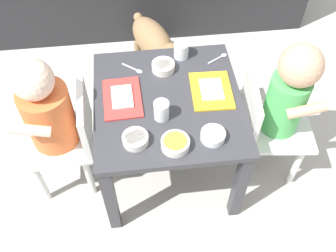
# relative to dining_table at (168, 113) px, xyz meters

# --- Properties ---
(ground_plane) EXTENTS (7.00, 7.00, 0.00)m
(ground_plane) POSITION_rel_dining_table_xyz_m (0.00, 0.00, -0.38)
(ground_plane) COLOR #B2ADA3
(dining_table) EXTENTS (0.56, 0.59, 0.45)m
(dining_table) POSITION_rel_dining_table_xyz_m (0.00, 0.00, 0.00)
(dining_table) COLOR #333338
(dining_table) RESTS_ON ground
(seated_child_left) EXTENTS (0.29, 0.29, 0.69)m
(seated_child_left) POSITION_rel_dining_table_xyz_m (-0.44, -0.00, 0.05)
(seated_child_left) COLOR silver
(seated_child_left) RESTS_ON ground
(seated_child_right) EXTENTS (0.31, 0.31, 0.70)m
(seated_child_right) POSITION_rel_dining_table_xyz_m (0.44, -0.04, 0.07)
(seated_child_right) COLOR silver
(seated_child_right) RESTS_ON ground
(dog) EXTENTS (0.29, 0.44, 0.30)m
(dog) POSITION_rel_dining_table_xyz_m (0.00, 0.65, -0.18)
(dog) COLOR olive
(dog) RESTS_ON ground
(food_tray_left) EXTENTS (0.15, 0.21, 0.02)m
(food_tray_left) POSITION_rel_dining_table_xyz_m (-0.17, 0.03, 0.08)
(food_tray_left) COLOR red
(food_tray_left) RESTS_ON dining_table
(food_tray_right) EXTENTS (0.16, 0.21, 0.02)m
(food_tray_right) POSITION_rel_dining_table_xyz_m (0.17, 0.03, 0.08)
(food_tray_right) COLOR gold
(food_tray_right) RESTS_ON dining_table
(water_cup_left) EXTENTS (0.06, 0.06, 0.07)m
(water_cup_left) POSITION_rel_dining_table_xyz_m (0.08, 0.24, 0.11)
(water_cup_left) COLOR white
(water_cup_left) RESTS_ON dining_table
(water_cup_right) EXTENTS (0.06, 0.06, 0.07)m
(water_cup_right) POSITION_rel_dining_table_xyz_m (-0.03, -0.08, 0.11)
(water_cup_right) COLOR white
(water_cup_right) RESTS_ON dining_table
(veggie_bowl_near) EXTENTS (0.09, 0.09, 0.03)m
(veggie_bowl_near) POSITION_rel_dining_table_xyz_m (0.13, -0.20, 0.09)
(veggie_bowl_near) COLOR white
(veggie_bowl_near) RESTS_ON dining_table
(cereal_bowl_left_side) EXTENTS (0.09, 0.09, 0.03)m
(cereal_bowl_left_side) POSITION_rel_dining_table_xyz_m (-0.00, 0.17, 0.10)
(cereal_bowl_left_side) COLOR silver
(cereal_bowl_left_side) RESTS_ON dining_table
(veggie_bowl_far) EXTENTS (0.10, 0.10, 0.03)m
(veggie_bowl_far) POSITION_rel_dining_table_xyz_m (0.00, -0.22, 0.10)
(veggie_bowl_far) COLOR silver
(veggie_bowl_far) RESTS_ON dining_table
(cereal_bowl_right_side) EXTENTS (0.09, 0.09, 0.03)m
(cereal_bowl_right_side) POSITION_rel_dining_table_xyz_m (-0.13, -0.18, 0.09)
(cereal_bowl_right_side) COLOR silver
(cereal_bowl_right_side) RESTS_ON dining_table
(spoon_by_left_tray) EXTENTS (0.09, 0.07, 0.01)m
(spoon_by_left_tray) POSITION_rel_dining_table_xyz_m (-0.12, 0.18, 0.08)
(spoon_by_left_tray) COLOR silver
(spoon_by_left_tray) RESTS_ON dining_table
(spoon_by_right_tray) EXTENTS (0.09, 0.06, 0.01)m
(spoon_by_right_tray) POSITION_rel_dining_table_xyz_m (0.24, 0.21, 0.08)
(spoon_by_right_tray) COLOR silver
(spoon_by_right_tray) RESTS_ON dining_table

